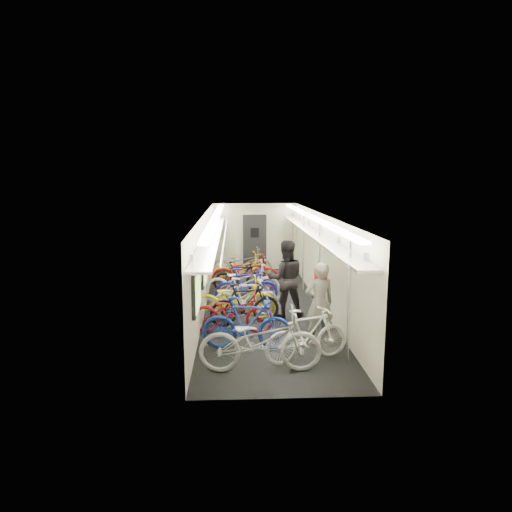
{
  "coord_description": "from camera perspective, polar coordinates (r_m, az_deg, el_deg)",
  "views": [
    {
      "loc": [
        -0.75,
        -11.42,
        3.31
      ],
      "look_at": [
        -0.14,
        1.1,
        1.15
      ],
      "focal_mm": 32.0,
      "sensor_mm": 36.0,
      "label": 1
    }
  ],
  "objects": [
    {
      "name": "bicycle_10",
      "position": [
        14.08,
        -1.87,
        -1.71
      ],
      "size": [
        2.05,
        1.26,
        1.02
      ],
      "primitive_type": "imported",
      "rotation": [
        0.0,
        0.0,
        1.9
      ],
      "color": "gold",
      "rests_on": "ground"
    },
    {
      "name": "passenger_mid",
      "position": [
        10.92,
        3.72,
        -2.85
      ],
      "size": [
        0.92,
        0.73,
        1.85
      ],
      "primitive_type": "imported",
      "rotation": [
        0.0,
        0.0,
        3.18
      ],
      "color": "black",
      "rests_on": "ground"
    },
    {
      "name": "bicycle_6",
      "position": [
        12.24,
        -1.69,
        -3.33
      ],
      "size": [
        2.09,
        0.88,
        1.07
      ],
      "primitive_type": "imported",
      "rotation": [
        0.0,
        0.0,
        1.65
      ],
      "color": "silver",
      "rests_on": "ground"
    },
    {
      "name": "bicycle_8",
      "position": [
        13.55,
        -1.33,
        -2.08
      ],
      "size": [
        2.04,
        0.79,
        1.06
      ],
      "primitive_type": "imported",
      "rotation": [
        0.0,
        0.0,
        1.62
      ],
      "color": "maroon",
      "rests_on": "ground"
    },
    {
      "name": "bicycle_3",
      "position": [
        10.35,
        -1.36,
        -6.02
      ],
      "size": [
        1.7,
        0.87,
        0.98
      ],
      "primitive_type": "imported",
      "rotation": [
        0.0,
        0.0,
        1.83
      ],
      "color": "black",
      "rests_on": "ground"
    },
    {
      "name": "train_car_shell",
      "position": [
        12.26,
        -0.95,
        2.02
      ],
      "size": [
        10.0,
        10.0,
        10.0
      ],
      "color": "black",
      "rests_on": "ground"
    },
    {
      "name": "bicycle_0",
      "position": [
        7.93,
        0.55,
        -10.54
      ],
      "size": [
        2.12,
        0.76,
        1.11
      ],
      "primitive_type": "imported",
      "rotation": [
        0.0,
        0.0,
        1.56
      ],
      "color": "#A9A8AC",
      "rests_on": "ground"
    },
    {
      "name": "bicycle_11",
      "position": [
        8.41,
        6.44,
        -9.78
      ],
      "size": [
        1.73,
        1.0,
        1.0
      ],
      "primitive_type": "imported",
      "rotation": [
        0.0,
        0.0,
        1.91
      ],
      "color": "white",
      "rests_on": "ground"
    },
    {
      "name": "bicycle_12",
      "position": [
        14.91,
        -1.79,
        -0.98
      ],
      "size": [
        2.07,
        0.87,
        1.06
      ],
      "primitive_type": "imported",
      "rotation": [
        0.0,
        0.0,
        1.66
      ],
      "color": "slate",
      "rests_on": "ground"
    },
    {
      "name": "bicycle_2",
      "position": [
        9.86,
        -2.95,
        -7.01
      ],
      "size": [
        1.81,
        0.76,
        0.93
      ],
      "primitive_type": "imported",
      "rotation": [
        0.0,
        0.0,
        1.49
      ],
      "color": "maroon",
      "rests_on": "ground"
    },
    {
      "name": "bicycle_7",
      "position": [
        11.94,
        -1.21,
        -3.84
      ],
      "size": [
        1.69,
        0.58,
        1.0
      ],
      "primitive_type": "imported",
      "rotation": [
        0.0,
        0.0,
        1.64
      ],
      "color": "#1F1CAC",
      "rests_on": "ground"
    },
    {
      "name": "bicycle_4",
      "position": [
        10.67,
        -2.74,
        -5.42
      ],
      "size": [
        2.02,
        0.89,
        1.03
      ],
      "primitive_type": "imported",
      "rotation": [
        0.0,
        0.0,
        1.68
      ],
      "color": "gold",
      "rests_on": "ground"
    },
    {
      "name": "passenger_near",
      "position": [
        9.2,
        7.93,
        -5.92
      ],
      "size": [
        0.69,
        0.54,
        1.67
      ],
      "primitive_type": "imported",
      "rotation": [
        0.0,
        0.0,
        3.39
      ],
      "color": "gray",
      "rests_on": "ground"
    },
    {
      "name": "bicycle_1",
      "position": [
        8.88,
        -1.11,
        -8.45
      ],
      "size": [
        1.83,
        0.73,
        1.07
      ],
      "primitive_type": "imported",
      "rotation": [
        0.0,
        0.0,
        1.44
      ],
      "color": "navy",
      "rests_on": "ground"
    },
    {
      "name": "bicycle_9",
      "position": [
        13.27,
        -2.01,
        -2.62
      ],
      "size": [
        1.55,
        0.44,
        0.93
      ],
      "primitive_type": "imported",
      "rotation": [
        0.0,
        0.0,
        1.58
      ],
      "color": "black",
      "rests_on": "ground"
    },
    {
      "name": "bicycle_5",
      "position": [
        10.98,
        -1.29,
        -5.16
      ],
      "size": [
        1.63,
        0.55,
        0.96
      ],
      "primitive_type": "imported",
      "rotation": [
        0.0,
        0.0,
        1.64
      ],
      "color": "silver",
      "rests_on": "ground"
    },
    {
      "name": "backpack",
      "position": [
        9.71,
        8.1,
        -2.39
      ],
      "size": [
        0.26,
        0.15,
        0.38
      ],
      "primitive_type": "cube",
      "rotation": [
        0.0,
        0.0,
        -0.02
      ],
      "color": "red",
      "rests_on": "passenger_near"
    }
  ]
}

